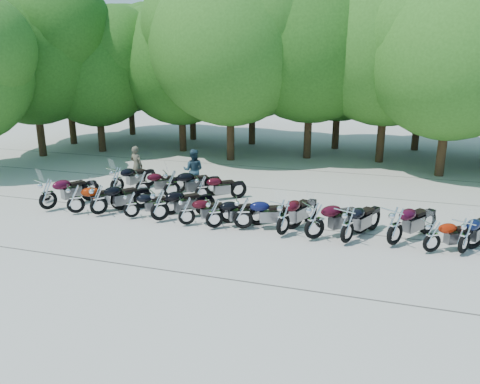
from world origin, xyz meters
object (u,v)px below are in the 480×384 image
(motorcycle_7, at_px, (243,212))
(rider_1, at_px, (193,170))
(motorcycle_2, at_px, (98,199))
(motorcycle_15, at_px, (142,182))
(motorcycle_8, at_px, (283,216))
(rider_0, at_px, (137,165))
(motorcycle_9, at_px, (315,220))
(motorcycle_11, at_px, (396,225))
(motorcycle_3, at_px, (131,204))
(motorcycle_4, at_px, (160,204))
(motorcycle_0, at_px, (47,193))
(motorcycle_17, at_px, (202,187))
(motorcycle_13, at_px, (465,235))
(motorcycle_5, at_px, (187,210))
(motorcycle_10, at_px, (348,224))
(motorcycle_16, at_px, (172,183))
(motorcycle_6, at_px, (214,213))
(motorcycle_1, at_px, (75,198))
(motorcycle_14, at_px, (117,179))
(motorcycle_12, at_px, (433,235))

(motorcycle_7, xyz_separation_m, rider_1, (-3.50, 4.01, 0.29))
(motorcycle_2, bearing_deg, motorcycle_15, -58.67)
(motorcycle_8, xyz_separation_m, rider_0, (-7.86, 4.41, 0.20))
(motorcycle_9, bearing_deg, motorcycle_11, -124.55)
(motorcycle_3, xyz_separation_m, motorcycle_4, (1.15, -0.02, 0.11))
(motorcycle_7, bearing_deg, motorcycle_0, 70.40)
(motorcycle_9, bearing_deg, motorcycle_17, 20.45)
(motorcycle_13, relative_size, rider_0, 1.25)
(motorcycle_9, height_order, motorcycle_17, motorcycle_9)
(motorcycle_9, distance_m, motorcycle_13, 4.46)
(motorcycle_0, xyz_separation_m, motorcycle_15, (2.53, 2.82, -0.10))
(motorcycle_0, relative_size, motorcycle_8, 1.01)
(rider_0, bearing_deg, motorcycle_3, 130.68)
(motorcycle_5, xyz_separation_m, motorcycle_13, (8.94, 0.17, 0.05))
(motorcycle_5, relative_size, motorcycle_15, 0.96)
(motorcycle_10, height_order, motorcycle_16, motorcycle_16)
(motorcycle_3, relative_size, motorcycle_7, 0.88)
(motorcycle_15, bearing_deg, motorcycle_11, -141.92)
(motorcycle_6, distance_m, motorcycle_7, 1.00)
(motorcycle_5, xyz_separation_m, motorcycle_7, (2.01, 0.21, 0.06))
(motorcycle_1, relative_size, rider_1, 1.22)
(motorcycle_0, distance_m, rider_1, 6.04)
(motorcycle_4, distance_m, rider_1, 4.16)
(motorcycle_5, relative_size, motorcycle_14, 0.88)
(rider_1, bearing_deg, motorcycle_6, 109.14)
(motorcycle_12, xyz_separation_m, rider_1, (-9.52, 4.23, 0.35))
(motorcycle_1, relative_size, motorcycle_9, 0.90)
(motorcycle_15, xyz_separation_m, rider_0, (-1.18, 1.66, 0.30))
(motorcycle_9, height_order, motorcycle_12, motorcycle_9)
(motorcycle_9, relative_size, rider_1, 1.35)
(motorcycle_0, relative_size, motorcycle_11, 0.98)
(motorcycle_1, distance_m, motorcycle_15, 3.13)
(motorcycle_4, height_order, motorcycle_14, motorcycle_4)
(motorcycle_16, bearing_deg, motorcycle_3, 133.07)
(motorcycle_3, xyz_separation_m, motorcycle_15, (-1.00, 2.69, 0.04))
(motorcycle_3, relative_size, motorcycle_4, 0.84)
(motorcycle_16, xyz_separation_m, rider_1, (0.35, 1.52, 0.23))
(motorcycle_0, distance_m, motorcycle_9, 10.25)
(motorcycle_0, bearing_deg, motorcycle_17, -127.08)
(motorcycle_3, xyz_separation_m, motorcycle_14, (-2.21, 2.64, 0.10))
(motorcycle_2, bearing_deg, motorcycle_3, -138.44)
(motorcycle_13, distance_m, motorcycle_15, 12.46)
(motorcycle_3, xyz_separation_m, motorcycle_11, (9.19, 0.11, 0.15))
(motorcycle_14, relative_size, motorcycle_15, 1.09)
(motorcycle_12, height_order, motorcycle_17, motorcycle_17)
(motorcycle_6, distance_m, motorcycle_13, 7.90)
(motorcycle_5, relative_size, motorcycle_11, 0.82)
(motorcycle_5, xyz_separation_m, rider_1, (-1.49, 4.22, 0.35))
(motorcycle_3, height_order, motorcycle_15, motorcycle_15)
(motorcycle_3, relative_size, motorcycle_6, 0.93)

